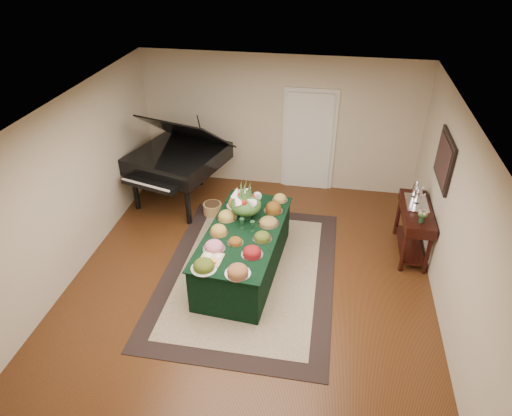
% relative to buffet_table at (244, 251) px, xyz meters
% --- Properties ---
extents(ground, '(6.00, 6.00, 0.00)m').
position_rel_buffet_table_xyz_m(ground, '(0.15, -0.06, -0.39)').
color(ground, black).
rests_on(ground, ground).
extents(area_rug, '(2.67, 3.74, 0.01)m').
position_rel_buffet_table_xyz_m(area_rug, '(0.08, -0.06, -0.38)').
color(area_rug, black).
rests_on(area_rug, ground).
extents(kitchen_doorway, '(1.05, 0.07, 2.10)m').
position_rel_buffet_table_xyz_m(kitchen_doorway, '(0.75, 2.91, 0.63)').
color(kitchen_doorway, silver).
rests_on(kitchen_doorway, ground).
extents(buffet_table, '(1.25, 2.35, 0.77)m').
position_rel_buffet_table_xyz_m(buffet_table, '(0.00, 0.00, 0.00)').
color(buffet_table, black).
rests_on(buffet_table, ground).
extents(food_platters, '(1.09, 2.30, 0.14)m').
position_rel_buffet_table_xyz_m(food_platters, '(-0.03, -0.04, 0.43)').
color(food_platters, silver).
rests_on(food_platters, buffet_table).
extents(cutting_board, '(0.33, 0.33, 0.10)m').
position_rel_buffet_table_xyz_m(cutting_board, '(-0.31, -0.74, 0.42)').
color(cutting_board, tan).
rests_on(cutting_board, buffet_table).
extents(green_goblets, '(0.25, 0.12, 0.18)m').
position_rel_buffet_table_xyz_m(green_goblets, '(0.05, 0.04, 0.47)').
color(green_goblets, '#15341D').
rests_on(green_goblets, buffet_table).
extents(floral_centerpiece, '(0.50, 0.50, 0.50)m').
position_rel_buffet_table_xyz_m(floral_centerpiece, '(-0.04, 0.37, 0.68)').
color(floral_centerpiece, '#15341D').
rests_on(floral_centerpiece, buffet_table).
extents(grand_piano, '(1.99, 2.12, 1.84)m').
position_rel_buffet_table_xyz_m(grand_piano, '(-1.65, 1.91, 0.54)').
color(grand_piano, black).
rests_on(grand_piano, ground).
extents(wicker_basket, '(0.35, 0.35, 0.22)m').
position_rel_buffet_table_xyz_m(wicker_basket, '(-0.92, 1.52, -0.28)').
color(wicker_basket, '#A17941').
rests_on(wicker_basket, ground).
extents(mahogany_sideboard, '(0.45, 1.23, 0.88)m').
position_rel_buffet_table_xyz_m(mahogany_sideboard, '(2.64, 0.95, 0.29)').
color(mahogany_sideboard, black).
rests_on(mahogany_sideboard, ground).
extents(tea_service, '(0.34, 0.58, 0.30)m').
position_rel_buffet_table_xyz_m(tea_service, '(2.64, 1.21, 0.60)').
color(tea_service, silver).
rests_on(tea_service, mahogany_sideboard).
extents(pink_bouquet, '(0.17, 0.17, 0.21)m').
position_rel_buffet_table_xyz_m(pink_bouquet, '(2.64, 0.55, 0.63)').
color(pink_bouquet, '#15341D').
rests_on(pink_bouquet, mahogany_sideboard).
extents(wall_painting, '(0.05, 0.95, 0.75)m').
position_rel_buffet_table_xyz_m(wall_painting, '(2.86, 0.95, 1.36)').
color(wall_painting, black).
rests_on(wall_painting, ground).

